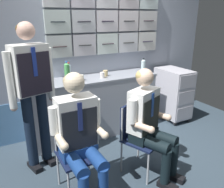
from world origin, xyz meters
The scene contains 16 objects.
ground centered at (0.00, 0.00, -0.02)m, with size 4.80×4.80×0.04m, color #2E3C48.
galley_bulkhead centered at (0.02, 1.37, 1.13)m, with size 4.20×0.14×2.20m.
galley_counter centered at (-0.22, 1.09, 0.46)m, with size 1.98×0.53×0.91m.
service_trolley centered at (1.25, 0.94, 0.49)m, with size 0.40×0.65×0.91m.
folding_chair_left centered at (-0.88, 0.10, 0.50)m, with size 0.41×0.41×0.83m.
crew_member_left centered at (-0.87, -0.06, 0.71)m, with size 0.52×0.64×1.29m.
folding_chair_right centered at (-0.14, 0.03, 0.50)m, with size 0.52×0.52×0.83m.
crew_member_right centered at (-0.08, -0.11, 0.69)m, with size 0.56×0.69×1.26m.
crew_member_standing centered at (-1.16, 0.64, 1.04)m, with size 0.53×0.34×1.73m.
water_bottle_short centered at (0.57, 0.93, 1.03)m, with size 0.07×0.07×0.25m.
water_bottle_clear centered at (-0.56, 1.16, 1.03)m, with size 0.06×0.06×0.25m.
water_bottle_tall centered at (-0.65, 0.95, 1.06)m, with size 0.07×0.07×0.31m.
paper_cup_blue centered at (-0.02, 1.09, 0.96)m, with size 0.07×0.07×0.09m.
coffee_cup_spare centered at (-0.83, 1.25, 0.94)m, with size 0.07×0.07×0.06m.
coffee_cup_white centered at (-0.43, 1.02, 0.95)m, with size 0.07×0.07×0.08m.
paper_cup_tan centered at (-0.10, 1.01, 0.96)m, with size 0.07×0.07×0.09m.
Camera 1 is at (-1.53, -1.95, 1.77)m, focal length 36.65 mm.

